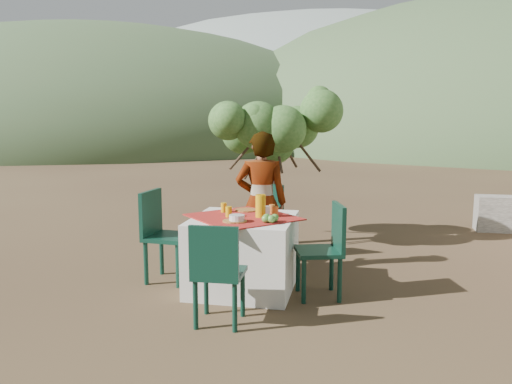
% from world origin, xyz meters
% --- Properties ---
extents(ground, '(160.00, 160.00, 0.00)m').
position_xyz_m(ground, '(0.00, 0.00, 0.00)').
color(ground, '#3A261A').
rests_on(ground, ground).
extents(table, '(1.30, 1.30, 0.76)m').
position_xyz_m(table, '(-0.67, 0.04, 0.38)').
color(table, silver).
rests_on(table, ground).
extents(chair_far, '(0.55, 0.55, 0.94)m').
position_xyz_m(chair_far, '(-0.67, 1.12, 0.52)').
color(chair_far, black).
rests_on(chair_far, ground).
extents(chair_near, '(0.43, 0.43, 0.90)m').
position_xyz_m(chair_near, '(-0.67, -0.93, 0.50)').
color(chair_near, black).
rests_on(chair_near, ground).
extents(chair_left, '(0.48, 0.48, 0.98)m').
position_xyz_m(chair_left, '(-1.59, 0.12, 0.55)').
color(chair_left, black).
rests_on(chair_left, ground).
extents(chair_right, '(0.53, 0.53, 0.93)m').
position_xyz_m(chair_right, '(0.19, -0.03, 0.52)').
color(chair_right, black).
rests_on(chair_right, ground).
extents(person, '(0.65, 0.49, 1.61)m').
position_xyz_m(person, '(-0.60, 0.67, 0.80)').
color(person, '#8C6651').
rests_on(person, ground).
extents(shrub_tree, '(1.60, 1.57, 1.88)m').
position_xyz_m(shrub_tree, '(-0.61, 1.94, 1.49)').
color(shrub_tree, '#4E3C27').
rests_on(shrub_tree, ground).
extents(hill_near_left, '(40.00, 40.00, 16.00)m').
position_xyz_m(hill_near_left, '(-18.00, 30.00, 0.00)').
color(hill_near_left, '#3A5630').
rests_on(hill_near_left, ground).
extents(hill_far_center, '(60.00, 60.00, 24.00)m').
position_xyz_m(hill_far_center, '(-4.00, 52.00, 0.00)').
color(hill_far_center, slate).
rests_on(hill_far_center, ground).
extents(plate_far, '(0.24, 0.24, 0.01)m').
position_xyz_m(plate_far, '(-0.71, 0.35, 0.77)').
color(plate_far, brown).
rests_on(plate_far, table).
extents(plate_near, '(0.20, 0.20, 0.01)m').
position_xyz_m(plate_near, '(-0.70, -0.24, 0.77)').
color(plate_near, brown).
rests_on(plate_near, table).
extents(glass_far, '(0.06, 0.06, 0.10)m').
position_xyz_m(glass_far, '(-0.92, 0.22, 0.81)').
color(glass_far, gold).
rests_on(glass_far, table).
extents(glass_near, '(0.07, 0.07, 0.11)m').
position_xyz_m(glass_near, '(-0.80, -0.01, 0.82)').
color(glass_near, gold).
rests_on(glass_near, table).
extents(juice_pitcher, '(0.10, 0.10, 0.23)m').
position_xyz_m(juice_pitcher, '(-0.49, 0.04, 0.88)').
color(juice_pitcher, gold).
rests_on(juice_pitcher, table).
extents(bowl_plate, '(0.20, 0.20, 0.01)m').
position_xyz_m(bowl_plate, '(-0.67, -0.23, 0.77)').
color(bowl_plate, brown).
rests_on(bowl_plate, table).
extents(white_bowl, '(0.15, 0.15, 0.06)m').
position_xyz_m(white_bowl, '(-0.67, -0.23, 0.80)').
color(white_bowl, silver).
rests_on(white_bowl, bowl_plate).
extents(jar_left, '(0.06, 0.06, 0.10)m').
position_xyz_m(jar_left, '(-0.35, 0.12, 0.81)').
color(jar_left, orange).
rests_on(jar_left, table).
extents(jar_right, '(0.06, 0.06, 0.10)m').
position_xyz_m(jar_right, '(-0.41, 0.25, 0.81)').
color(jar_right, orange).
rests_on(jar_right, table).
extents(napkin_holder, '(0.08, 0.06, 0.09)m').
position_xyz_m(napkin_holder, '(-0.45, 0.15, 0.81)').
color(napkin_holder, silver).
rests_on(napkin_holder, table).
extents(fruit_cluster, '(0.15, 0.14, 0.08)m').
position_xyz_m(fruit_cluster, '(-0.35, -0.19, 0.80)').
color(fruit_cluster, '#4F8D33').
rests_on(fruit_cluster, table).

